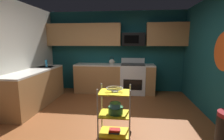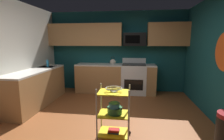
{
  "view_description": "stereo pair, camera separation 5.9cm",
  "coord_description": "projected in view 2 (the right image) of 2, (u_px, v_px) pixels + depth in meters",
  "views": [
    {
      "loc": [
        0.52,
        -3.12,
        1.62
      ],
      "look_at": [
        0.13,
        0.23,
        1.05
      ],
      "focal_mm": 26.71,
      "sensor_mm": 36.0,
      "label": 1
    },
    {
      "loc": [
        0.58,
        -3.12,
        1.62
      ],
      "look_at": [
        0.13,
        0.23,
        1.05
      ],
      "focal_mm": 26.71,
      "sensor_mm": 36.0,
      "label": 2
    }
  ],
  "objects": [
    {
      "name": "fruit_bowl",
      "position": [
        114.0,
        89.0,
        2.66
      ],
      "size": [
        0.27,
        0.27,
        0.07
      ],
      "color": "silver",
      "rests_on": "rolling_cart"
    },
    {
      "name": "upper_cabinets",
      "position": [
        112.0,
        35.0,
        5.28
      ],
      "size": [
        4.4,
        0.33,
        0.7
      ],
      "color": "#B27F4C"
    },
    {
      "name": "book_stack",
      "position": [
        114.0,
        131.0,
        2.78
      ],
      "size": [
        0.19,
        0.16,
        0.04
      ],
      "color": "#1E4C8C",
      "rests_on": "rolling_cart"
    },
    {
      "name": "counter_run",
      "position": [
        84.0,
        82.0,
        4.88
      ],
      "size": [
        3.46,
        2.68,
        0.92
      ],
      "color": "#B27F4C",
      "rests_on": "ground"
    },
    {
      "name": "wall_back",
      "position": [
        117.0,
        52.0,
        5.55
      ],
      "size": [
        4.52,
        0.06,
        2.6
      ],
      "primitive_type": "cube",
      "color": "#14474C",
      "rests_on": "ground"
    },
    {
      "name": "rolling_cart",
      "position": [
        114.0,
        114.0,
        2.73
      ],
      "size": [
        0.57,
        0.39,
        0.91
      ],
      "color": "silver",
      "rests_on": "ground"
    },
    {
      "name": "microwave",
      "position": [
        134.0,
        39.0,
        5.19
      ],
      "size": [
        0.7,
        0.39,
        0.4
      ],
      "color": "black"
    },
    {
      "name": "mixing_bowl_small",
      "position": [
        114.0,
        105.0,
        2.67
      ],
      "size": [
        0.18,
        0.18,
        0.08
      ],
      "color": "#338CBF",
      "rests_on": "rolling_cart"
    },
    {
      "name": "dish_soap_bottle",
      "position": [
        48.0,
        63.0,
        4.73
      ],
      "size": [
        0.06,
        0.06,
        0.2
      ],
      "primitive_type": "cylinder",
      "color": "#2D8CBF",
      "rests_on": "counter_run"
    },
    {
      "name": "oven_range",
      "position": [
        134.0,
        78.0,
        5.29
      ],
      "size": [
        0.76,
        0.65,
        1.1
      ],
      "color": "white",
      "rests_on": "ground"
    },
    {
      "name": "mixing_bowl_large",
      "position": [
        115.0,
        110.0,
        2.72
      ],
      "size": [
        0.25,
        0.25,
        0.11
      ],
      "color": "#387F4C",
      "rests_on": "rolling_cart"
    },
    {
      "name": "floor",
      "position": [
        104.0,
        123.0,
        3.39
      ],
      "size": [
        4.4,
        4.8,
        0.04
      ],
      "primitive_type": "cube",
      "color": "brown",
      "rests_on": "ground"
    },
    {
      "name": "kettle",
      "position": [
        113.0,
        62.0,
        5.29
      ],
      "size": [
        0.21,
        0.18,
        0.26
      ],
      "color": "beige",
      "rests_on": "counter_run"
    }
  ]
}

